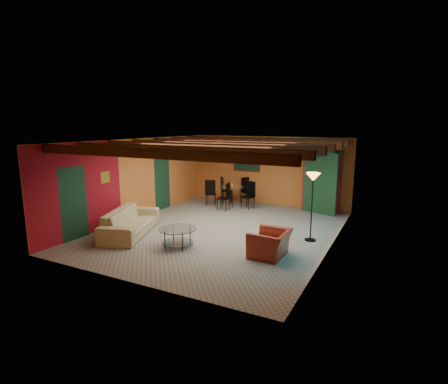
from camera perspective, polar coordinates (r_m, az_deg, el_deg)
The scene contains 11 objects.
room at distance 10.37m, azimuth -0.23°, elevation 6.49°, with size 6.52×8.01×2.71m.
sofa at distance 10.65m, azimuth -14.95°, elevation -4.67°, with size 2.53×0.99×0.74m, color tan.
armchair at distance 8.68m, azimuth 7.51°, elevation -8.29°, with size 1.00×0.88×0.65m, color maroon.
coffee_table at distance 9.35m, azimuth -7.55°, elevation -7.35°, with size 0.99×0.99×0.50m, color silver, non-canonical shape.
dining_table at distance 13.75m, azimuth 1.19°, elevation -0.09°, with size 2.03×2.03×1.06m, color silver, non-canonical shape.
armoire at distance 13.19m, azimuth 15.63°, elevation 1.47°, with size 1.23×0.61×2.16m, color maroon.
floor_lamp at distance 9.85m, azimuth 14.10°, elevation -2.39°, with size 0.39×0.39×1.91m, color black, non-canonical shape.
ceiling_fan at distance 10.27m, azimuth -0.51°, elevation 6.44°, with size 1.50×1.50×0.44m, color #472614, non-canonical shape.
painting at distance 14.29m, azimuth 3.68°, elevation 4.87°, with size 1.05×0.03×0.65m, color black.
potted_plant at distance 13.05m, azimuth 15.93°, elevation 7.12°, with size 0.40×0.35×0.45m, color #26661E.
vase at distance 13.64m, azimuth 1.20°, elevation 2.46°, with size 0.17×0.17×0.18m, color orange.
Camera 1 is at (4.75, -9.07, 3.19)m, focal length 28.07 mm.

